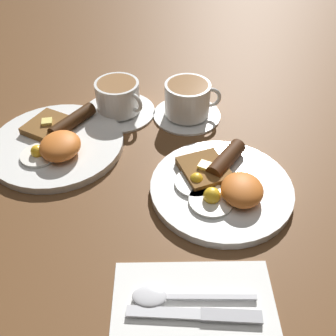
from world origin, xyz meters
TOP-DOWN VIEW (x-y plane):
  - ground_plane at (0.00, 0.00)m, footprint 3.00×3.00m
  - breakfast_plate_near at (0.00, -0.00)m, footprint 0.24×0.24m
  - breakfast_plate_far at (0.09, 0.31)m, footprint 0.26×0.26m
  - teacup_near at (0.22, 0.07)m, footprint 0.14×0.14m
  - teacup_far at (0.22, 0.21)m, footprint 0.15×0.15m
  - napkin at (-0.22, 0.04)m, footprint 0.16×0.23m
  - knife at (-0.23, 0.03)m, footprint 0.02×0.17m
  - spoon at (-0.21, 0.08)m, footprint 0.04×0.17m

SIDE VIEW (x-z plane):
  - ground_plane at x=0.00m, z-range 0.00..0.00m
  - napkin at x=-0.22m, z-range 0.00..0.01m
  - knife at x=-0.23m, z-range 0.00..0.01m
  - spoon at x=-0.21m, z-range 0.00..0.01m
  - breakfast_plate_far at x=0.09m, z-range -0.01..0.04m
  - breakfast_plate_near at x=0.00m, z-range -0.01..0.04m
  - teacup_far at x=0.22m, z-range 0.00..0.07m
  - teacup_near at x=0.22m, z-range 0.00..0.07m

